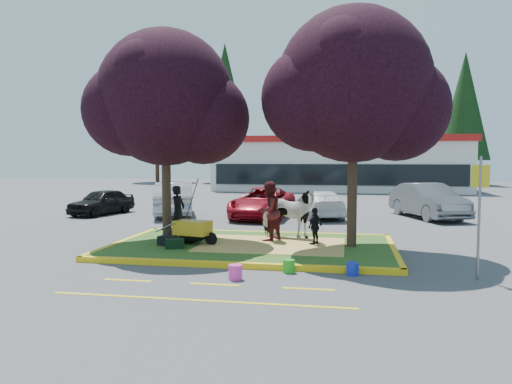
% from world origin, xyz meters
% --- Properties ---
extents(ground, '(90.00, 90.00, 0.00)m').
position_xyz_m(ground, '(0.00, 0.00, 0.00)').
color(ground, '#424244').
rests_on(ground, ground).
extents(median_island, '(8.00, 5.00, 0.15)m').
position_xyz_m(median_island, '(0.00, 0.00, 0.07)').
color(median_island, '#2A4D18').
rests_on(median_island, ground).
extents(curb_near, '(8.30, 0.16, 0.15)m').
position_xyz_m(curb_near, '(0.00, -2.58, 0.07)').
color(curb_near, yellow).
rests_on(curb_near, ground).
extents(curb_far, '(8.30, 0.16, 0.15)m').
position_xyz_m(curb_far, '(0.00, 2.58, 0.07)').
color(curb_far, yellow).
rests_on(curb_far, ground).
extents(curb_left, '(0.16, 5.30, 0.15)m').
position_xyz_m(curb_left, '(-4.08, 0.00, 0.07)').
color(curb_left, yellow).
rests_on(curb_left, ground).
extents(curb_right, '(0.16, 5.30, 0.15)m').
position_xyz_m(curb_right, '(4.08, 0.00, 0.07)').
color(curb_right, yellow).
rests_on(curb_right, ground).
extents(straw_bedding, '(4.20, 3.00, 0.01)m').
position_xyz_m(straw_bedding, '(0.60, 0.00, 0.15)').
color(straw_bedding, '#E6BA5E').
rests_on(straw_bedding, median_island).
extents(tree_purple_left, '(5.06, 4.20, 6.51)m').
position_xyz_m(tree_purple_left, '(-2.78, 0.38, 4.36)').
color(tree_purple_left, black).
rests_on(tree_purple_left, median_island).
extents(tree_purple_right, '(5.30, 4.40, 6.82)m').
position_xyz_m(tree_purple_right, '(2.92, 0.18, 4.56)').
color(tree_purple_right, black).
rests_on(tree_purple_right, median_island).
extents(fire_lane_stripe_a, '(1.10, 0.12, 0.01)m').
position_xyz_m(fire_lane_stripe_a, '(-2.00, -4.20, 0.00)').
color(fire_lane_stripe_a, yellow).
rests_on(fire_lane_stripe_a, ground).
extents(fire_lane_stripe_b, '(1.10, 0.12, 0.01)m').
position_xyz_m(fire_lane_stripe_b, '(0.00, -4.20, 0.00)').
color(fire_lane_stripe_b, yellow).
rests_on(fire_lane_stripe_b, ground).
extents(fire_lane_stripe_c, '(1.10, 0.12, 0.01)m').
position_xyz_m(fire_lane_stripe_c, '(2.00, -4.20, 0.00)').
color(fire_lane_stripe_c, yellow).
rests_on(fire_lane_stripe_c, ground).
extents(fire_lane_long, '(6.00, 0.10, 0.01)m').
position_xyz_m(fire_lane_long, '(0.00, -5.40, 0.00)').
color(fire_lane_long, yellow).
rests_on(fire_lane_long, ground).
extents(retail_building, '(20.40, 8.40, 4.40)m').
position_xyz_m(retail_building, '(2.00, 27.98, 2.25)').
color(retail_building, silver).
rests_on(retail_building, ground).
extents(treeline, '(46.58, 7.80, 14.63)m').
position_xyz_m(treeline, '(1.23, 37.61, 7.73)').
color(treeline, black).
rests_on(treeline, ground).
extents(cow, '(2.04, 1.31, 1.59)m').
position_xyz_m(cow, '(0.92, 1.20, 0.95)').
color(cow, white).
rests_on(cow, median_island).
extents(calf, '(1.33, 0.84, 0.55)m').
position_xyz_m(calf, '(-1.96, -0.09, 0.42)').
color(calf, black).
rests_on(calf, median_island).
extents(handler, '(0.50, 0.67, 1.65)m').
position_xyz_m(handler, '(-2.65, 1.05, 0.97)').
color(handler, black).
rests_on(handler, median_island).
extents(visitor_a, '(1.04, 1.11, 1.83)m').
position_xyz_m(visitor_a, '(0.39, 0.69, 1.07)').
color(visitor_a, '#461417').
rests_on(visitor_a, median_island).
extents(visitor_b, '(0.55, 0.70, 1.10)m').
position_xyz_m(visitor_b, '(1.84, 0.20, 0.70)').
color(visitor_b, black).
rests_on(visitor_b, median_island).
extents(wheelbarrow, '(1.86, 0.82, 0.70)m').
position_xyz_m(wheelbarrow, '(-1.71, -0.35, 0.63)').
color(wheelbarrow, black).
rests_on(wheelbarrow, median_island).
extents(gear_bag_dark, '(0.59, 0.40, 0.27)m').
position_xyz_m(gear_bag_dark, '(-2.39, -0.67, 0.29)').
color(gear_bag_dark, black).
rests_on(gear_bag_dark, median_island).
extents(gear_bag_green, '(0.60, 0.50, 0.28)m').
position_xyz_m(gear_bag_green, '(-2.03, -1.05, 0.29)').
color(gear_bag_green, black).
rests_on(gear_bag_green, median_island).
extents(sign_post, '(0.37, 0.18, 2.75)m').
position_xyz_m(sign_post, '(5.64, -2.70, 1.72)').
color(sign_post, slate).
rests_on(sign_post, ground).
extents(bucket_green, '(0.29, 0.29, 0.31)m').
position_xyz_m(bucket_green, '(1.42, -2.80, 0.15)').
color(bucket_green, green).
rests_on(bucket_green, ground).
extents(bucket_pink, '(0.41, 0.41, 0.33)m').
position_xyz_m(bucket_pink, '(0.33, -3.69, 0.17)').
color(bucket_pink, '#F336AC').
rests_on(bucket_pink, ground).
extents(bucket_blue, '(0.35, 0.35, 0.30)m').
position_xyz_m(bucket_blue, '(2.91, -2.80, 0.15)').
color(bucket_blue, '#162CB7').
rests_on(bucket_blue, ground).
extents(car_black, '(2.25, 3.82, 1.22)m').
position_xyz_m(car_black, '(-8.73, 7.51, 0.61)').
color(car_black, black).
rests_on(car_black, ground).
extents(car_silver, '(3.06, 5.02, 1.56)m').
position_xyz_m(car_silver, '(-5.18, 7.69, 0.78)').
color(car_silver, '#A9ACB1').
rests_on(car_silver, ground).
extents(car_red, '(2.60, 5.06, 1.37)m').
position_xyz_m(car_red, '(-0.97, 7.58, 0.68)').
color(car_red, maroon).
rests_on(car_red, ground).
extents(car_white, '(2.70, 4.46, 1.21)m').
position_xyz_m(car_white, '(1.58, 8.27, 0.60)').
color(car_white, white).
rests_on(car_white, ground).
extents(car_grey, '(3.14, 4.99, 1.55)m').
position_xyz_m(car_grey, '(6.32, 8.85, 0.78)').
color(car_grey, '#575A5E').
rests_on(car_grey, ground).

